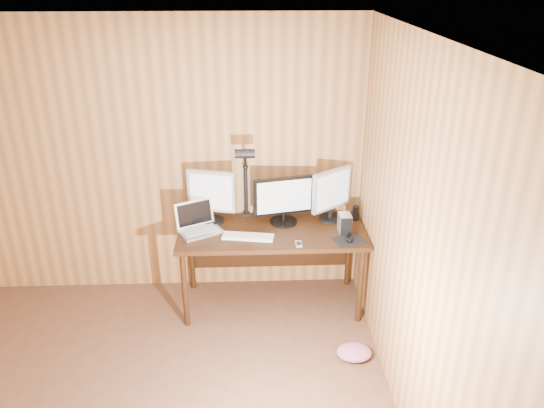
{
  "coord_description": "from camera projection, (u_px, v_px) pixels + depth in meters",
  "views": [
    {
      "loc": [
        0.76,
        -2.42,
        2.84
      ],
      "look_at": [
        0.93,
        1.58,
        1.02
      ],
      "focal_mm": 35.0,
      "sensor_mm": 36.0,
      "label": 1
    }
  ],
  "objects": [
    {
      "name": "desk",
      "position": [
        271.0,
        239.0,
        4.67
      ],
      "size": [
        1.6,
        0.7,
        0.75
      ],
      "color": "black",
      "rests_on": "floor"
    },
    {
      "name": "room_shell",
      "position": [
        111.0,
        290.0,
        2.83
      ],
      "size": [
        4.0,
        4.0,
        4.0
      ],
      "color": "brown",
      "rests_on": "ground"
    },
    {
      "name": "speaker",
      "position": [
        355.0,
        213.0,
        4.71
      ],
      "size": [
        0.06,
        0.06,
        0.13
      ],
      "primitive_type": "cylinder",
      "color": "black",
      "rests_on": "desk"
    },
    {
      "name": "monitor_right",
      "position": [
        331.0,
        193.0,
        4.64
      ],
      "size": [
        0.36,
        0.27,
        0.47
      ],
      "rotation": [
        0.0,
        0.0,
        0.62
      ],
      "color": "black",
      "rests_on": "desk"
    },
    {
      "name": "laptop",
      "position": [
        198.0,
        224.0,
        4.53
      ],
      "size": [
        0.42,
        0.39,
        0.25
      ],
      "rotation": [
        0.0,
        0.0,
        0.48
      ],
      "color": "silver",
      "rests_on": "desk"
    },
    {
      "name": "phone",
      "position": [
        299.0,
        244.0,
        4.32
      ],
      "size": [
        0.05,
        0.1,
        0.01
      ],
      "rotation": [
        0.0,
        0.0,
        0.03
      ],
      "color": "silver",
      "rests_on": "desk"
    },
    {
      "name": "desk_lamp",
      "position": [
        245.0,
        172.0,
        4.55
      ],
      "size": [
        0.17,
        0.24,
        0.73
      ],
      "rotation": [
        0.0,
        0.0,
        -0.22
      ],
      "color": "black",
      "rests_on": "desk"
    },
    {
      "name": "keyboard",
      "position": [
        248.0,
        236.0,
        4.43
      ],
      "size": [
        0.44,
        0.2,
        0.02
      ],
      "rotation": [
        0.0,
        0.0,
        -0.16
      ],
      "color": "white",
      "rests_on": "desk"
    },
    {
      "name": "mousepad",
      "position": [
        349.0,
        241.0,
        4.38
      ],
      "size": [
        0.28,
        0.25,
        0.0
      ],
      "primitive_type": "cube",
      "rotation": [
        0.0,
        0.0,
        0.29
      ],
      "color": "black",
      "rests_on": "desk"
    },
    {
      "name": "fabric_pile",
      "position": [
        354.0,
        352.0,
        4.18
      ],
      "size": [
        0.3,
        0.26,
        0.09
      ],
      "primitive_type": null,
      "rotation": [
        0.0,
        0.0,
        0.13
      ],
      "color": "#B6587F",
      "rests_on": "floor"
    },
    {
      "name": "monitor_center",
      "position": [
        284.0,
        200.0,
        4.6
      ],
      "size": [
        0.54,
        0.24,
        0.43
      ],
      "rotation": [
        0.0,
        0.0,
        0.21
      ],
      "color": "black",
      "rests_on": "desk"
    },
    {
      "name": "monitor_left",
      "position": [
        212.0,
        195.0,
        4.6
      ],
      "size": [
        0.42,
        0.2,
        0.48
      ],
      "rotation": [
        0.0,
        0.0,
        -0.24
      ],
      "color": "black",
      "rests_on": "desk"
    },
    {
      "name": "mouse",
      "position": [
        349.0,
        238.0,
        4.37
      ],
      "size": [
        0.1,
        0.13,
        0.04
      ],
      "primitive_type": "ellipsoid",
      "rotation": [
        0.0,
        0.0,
        0.4
      ],
      "color": "black",
      "rests_on": "mousepad"
    },
    {
      "name": "hard_drive",
      "position": [
        345.0,
        223.0,
        4.5
      ],
      "size": [
        0.1,
        0.15,
        0.16
      ],
      "rotation": [
        0.0,
        0.0,
        0.04
      ],
      "color": "silver",
      "rests_on": "desk"
    }
  ]
}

